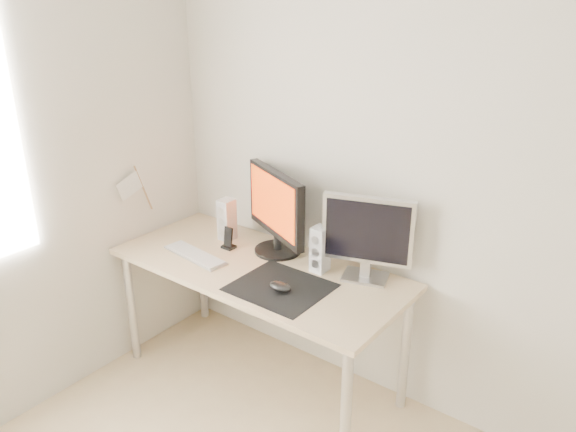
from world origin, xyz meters
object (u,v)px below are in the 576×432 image
Objects in this scene: keyboard at (195,255)px; second_monitor at (367,235)px; mouse at (280,287)px; desk at (258,279)px; speaker_right at (320,249)px; phone_dock at (228,242)px; main_monitor at (276,209)px; speaker_left at (227,220)px.

second_monitor is at bearing 21.43° from keyboard.
mouse is 0.08× the size of desk.
speaker_right reaches higher than desk.
speaker_right reaches higher than phone_dock.
mouse is 0.28× the size of keyboard.
phone_dock is (-0.79, -0.15, -0.20)m from second_monitor.
second_monitor is (0.55, 0.03, -0.01)m from main_monitor.
mouse reaches higher than keyboard.
speaker_left is at bearing -174.20° from main_monitor.
desk is 0.30m from phone_dock.
speaker_right is at bearing 23.03° from keyboard.
main_monitor is 2.14× the size of speaker_left.
main_monitor is at bearing 172.78° from speaker_right.
mouse is 0.61m from keyboard.
keyboard is 3.43× the size of phone_dock.
keyboard is 0.20m from phone_dock.
mouse reaches higher than desk.
speaker_left reaches higher than desk.
main_monitor is at bearing -176.94° from second_monitor.
speaker_left reaches higher than mouse.
phone_dock is at bearing -169.02° from second_monitor.
speaker_right is (0.32, -0.04, -0.13)m from main_monitor.
main_monitor reaches higher than speaker_right.
mouse is 0.57m from phone_dock.
desk is at bearing -23.38° from speaker_left.
main_monitor is at bearing 27.01° from phone_dock.
main_monitor is 4.13× the size of phone_dock.
main_monitor is 0.35m from speaker_right.
speaker_right is at bearing 8.51° from phone_dock.
keyboard is (-0.61, 0.02, -0.02)m from mouse.
second_monitor is 1.81× the size of speaker_right.
phone_dock is at bearing 158.54° from mouse.
speaker_right is (-0.23, -0.07, -0.12)m from second_monitor.
mouse is at bearing -25.64° from speaker_left.
main_monitor is at bearing 130.73° from mouse.
keyboard is (-0.32, -0.31, -0.25)m from main_monitor.
main_monitor is at bearing 44.22° from keyboard.
phone_dock reaches higher than desk.
desk is 6.59× the size of speaker_right.
phone_dock is (0.09, -0.09, -0.08)m from speaker_left.
second_monitor is at bearing 23.06° from desk.
main_monitor is 1.18× the size of second_monitor.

